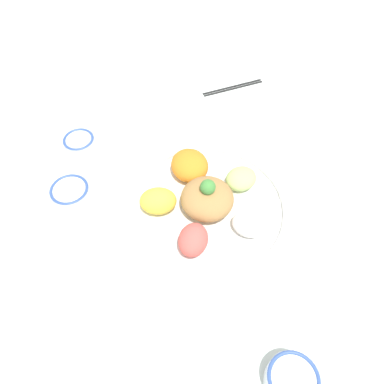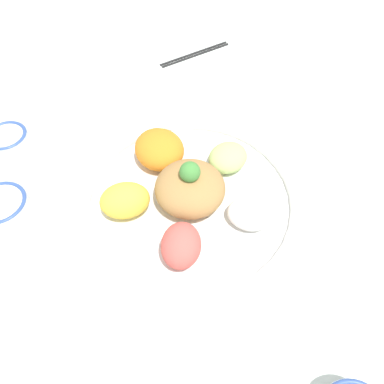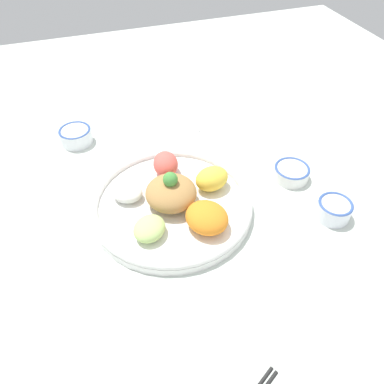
{
  "view_description": "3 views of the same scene",
  "coord_description": "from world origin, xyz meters",
  "px_view_note": "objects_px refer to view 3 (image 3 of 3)",
  "views": [
    {
      "loc": [
        0.04,
        -0.53,
        0.77
      ],
      "look_at": [
        -0.04,
        -0.0,
        0.05
      ],
      "focal_mm": 35.0,
      "sensor_mm": 36.0,
      "label": 1
    },
    {
      "loc": [
        -0.01,
        -0.42,
        0.58
      ],
      "look_at": [
        0.0,
        -0.06,
        0.09
      ],
      "focal_mm": 35.0,
      "sensor_mm": 36.0,
      "label": 2
    },
    {
      "loc": [
        0.16,
        0.61,
        0.69
      ],
      "look_at": [
        -0.05,
        -0.01,
        0.05
      ],
      "focal_mm": 35.0,
      "sensor_mm": 36.0,
      "label": 3
    }
  ],
  "objects_px": {
    "rice_bowl_blue": "(76,135)",
    "serving_spoon_main": "(183,120)",
    "sauce_bowl_dark": "(291,172)",
    "sauce_bowl_red": "(334,209)",
    "salad_platter": "(174,201)"
  },
  "relations": [
    {
      "from": "salad_platter",
      "to": "rice_bowl_blue",
      "type": "distance_m",
      "value": 0.41
    },
    {
      "from": "sauce_bowl_dark",
      "to": "serving_spoon_main",
      "type": "bearing_deg",
      "value": -61.34
    },
    {
      "from": "sauce_bowl_red",
      "to": "serving_spoon_main",
      "type": "bearing_deg",
      "value": -66.76
    },
    {
      "from": "serving_spoon_main",
      "to": "rice_bowl_blue",
      "type": "bearing_deg",
      "value": -113.65
    },
    {
      "from": "rice_bowl_blue",
      "to": "serving_spoon_main",
      "type": "distance_m",
      "value": 0.34
    },
    {
      "from": "sauce_bowl_dark",
      "to": "serving_spoon_main",
      "type": "distance_m",
      "value": 0.41
    },
    {
      "from": "sauce_bowl_red",
      "to": "serving_spoon_main",
      "type": "distance_m",
      "value": 0.56
    },
    {
      "from": "serving_spoon_main",
      "to": "sauce_bowl_red",
      "type": "bearing_deg",
      "value": -1.25
    },
    {
      "from": "sauce_bowl_red",
      "to": "serving_spoon_main",
      "type": "xyz_separation_m",
      "value": [
        0.22,
        -0.52,
        -0.02
      ]
    },
    {
      "from": "sauce_bowl_dark",
      "to": "serving_spoon_main",
      "type": "xyz_separation_m",
      "value": [
        0.2,
        -0.36,
        -0.02
      ]
    },
    {
      "from": "salad_platter",
      "to": "sauce_bowl_dark",
      "type": "bearing_deg",
      "value": -178.57
    },
    {
      "from": "sauce_bowl_dark",
      "to": "rice_bowl_blue",
      "type": "bearing_deg",
      "value": -33.29
    },
    {
      "from": "salad_platter",
      "to": "sauce_bowl_red",
      "type": "bearing_deg",
      "value": 157.34
    },
    {
      "from": "salad_platter",
      "to": "rice_bowl_blue",
      "type": "xyz_separation_m",
      "value": [
        0.2,
        -0.36,
        -0.0
      ]
    },
    {
      "from": "salad_platter",
      "to": "rice_bowl_blue",
      "type": "bearing_deg",
      "value": -60.66
    }
  ]
}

